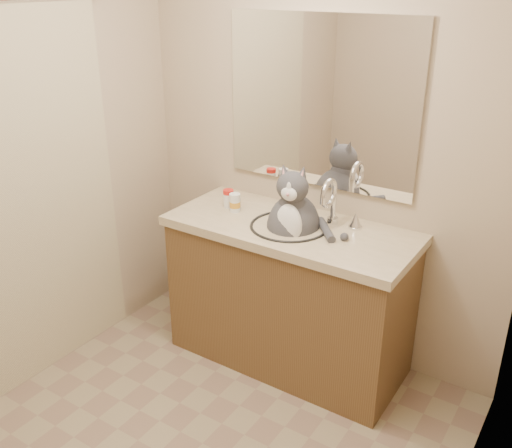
{
  "coord_description": "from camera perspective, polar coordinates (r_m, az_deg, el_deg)",
  "views": [
    {
      "loc": [
        1.36,
        -1.45,
        2.07
      ],
      "look_at": [
        -0.02,
        0.65,
        0.97
      ],
      "focal_mm": 40.0,
      "sensor_mm": 36.0,
      "label": 1
    }
  ],
  "objects": [
    {
      "name": "room",
      "position": [
        2.17,
        -9.12,
        -0.26
      ],
      "size": [
        2.22,
        2.52,
        2.42
      ],
      "color": "gray",
      "rests_on": "ground"
    },
    {
      "name": "vanity",
      "position": [
        3.21,
        3.34,
        -6.78
      ],
      "size": [
        1.34,
        0.59,
        1.12
      ],
      "color": "brown",
      "rests_on": "ground"
    },
    {
      "name": "mirror",
      "position": [
        3.07,
        6.37,
        11.93
      ],
      "size": [
        1.1,
        0.02,
        0.9
      ],
      "primitive_type": "cube",
      "color": "white",
      "rests_on": "room"
    },
    {
      "name": "shower_curtain",
      "position": [
        3.04,
        -22.56,
        1.88
      ],
      "size": [
        0.02,
        1.3,
        1.93
      ],
      "color": "beige",
      "rests_on": "ground"
    },
    {
      "name": "cat",
      "position": [
        3.0,
        3.74,
        0.07
      ],
      "size": [
        0.46,
        0.37,
        0.55
      ],
      "rotation": [
        0.0,
        0.0,
        0.26
      ],
      "color": "#45454A",
      "rests_on": "vanity"
    },
    {
      "name": "pill_bottle_redcap",
      "position": [
        3.24,
        -2.77,
        2.58
      ],
      "size": [
        0.06,
        0.06,
        0.1
      ],
      "rotation": [
        0.0,
        0.0,
        0.09
      ],
      "color": "white",
      "rests_on": "vanity"
    },
    {
      "name": "pill_bottle_orange",
      "position": [
        3.18,
        -2.12,
        2.12
      ],
      "size": [
        0.08,
        0.08,
        0.1
      ],
      "rotation": [
        0.0,
        0.0,
        -0.41
      ],
      "color": "white",
      "rests_on": "vanity"
    },
    {
      "name": "grey_canister",
      "position": [
        3.2,
        -1.94,
        2.0
      ],
      "size": [
        0.05,
        0.05,
        0.07
      ],
      "rotation": [
        0.0,
        0.0,
        -0.17
      ],
      "color": "gray",
      "rests_on": "vanity"
    }
  ]
}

